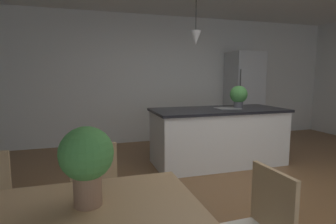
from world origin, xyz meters
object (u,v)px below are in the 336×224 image
(refrigerator, at_px, (244,96))
(chair_far_right, at_px, (97,197))
(kitchen_island, at_px, (218,136))
(potted_plant_on_table, at_px, (87,158))
(potted_plant_on_island, at_px, (239,95))

(refrigerator, bearing_deg, chair_far_right, -135.99)
(kitchen_island, bearing_deg, potted_plant_on_table, -129.36)
(kitchen_island, height_order, refrigerator, refrigerator)
(chair_far_right, relative_size, kitchen_island, 0.41)
(potted_plant_on_table, bearing_deg, chair_far_right, 84.84)
(chair_far_right, height_order, potted_plant_on_island, potted_plant_on_island)
(kitchen_island, bearing_deg, refrigerator, 46.71)
(potted_plant_on_island, bearing_deg, kitchen_island, 180.00)
(kitchen_island, bearing_deg, potted_plant_on_island, 0.00)
(kitchen_island, relative_size, refrigerator, 1.09)
(refrigerator, distance_m, potted_plant_on_island, 1.84)
(chair_far_right, distance_m, kitchen_island, 2.68)
(kitchen_island, distance_m, refrigerator, 2.12)
(potted_plant_on_island, xyz_separation_m, potted_plant_on_table, (-2.41, -2.51, -0.10))
(kitchen_island, xyz_separation_m, potted_plant_on_island, (0.36, 0.00, 0.65))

